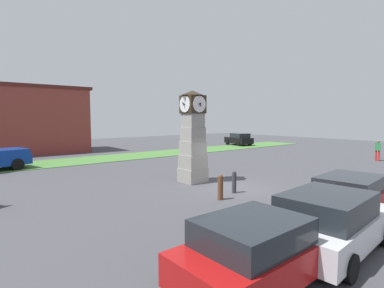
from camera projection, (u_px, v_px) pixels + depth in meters
ground_plane at (233, 188)px, 15.11m from camera, size 78.49×78.49×0.00m
clock_tower at (193, 139)px, 16.32m from camera, size 1.43×1.41×5.00m
bollard_near_tower at (220, 187)px, 12.89m from camera, size 0.24×0.24×1.11m
bollard_mid_row at (234, 182)px, 14.07m from camera, size 0.20×0.20×1.05m
car_navy_sedan at (258, 250)px, 6.27m from camera, size 3.97×2.02×1.49m
car_near_tower at (330, 221)px, 7.91m from camera, size 4.53×2.35×1.59m
car_by_building at (352, 195)px, 10.66m from camera, size 4.60×2.34×1.51m
car_silver_hatch at (239, 139)px, 38.39m from camera, size 2.56×4.11×1.56m
pedestrian_by_cars at (378, 149)px, 24.46m from camera, size 0.39×0.47×1.73m
grass_verge_far at (133, 156)px, 27.48m from camera, size 47.10×4.53×0.04m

